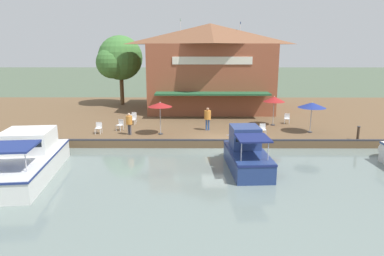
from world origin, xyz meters
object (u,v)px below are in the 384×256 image
object	(u,v)px
mooring_post	(358,133)
tree_behind_restaurant	(118,59)
cafe_chair_back_row_seat	(133,119)
motorboat_second_along	(245,153)
person_mid_patio	(129,121)
cafe_chair_far_corner_seat	(99,127)
motorboat_distant_upstream	(27,158)
cafe_chair_mid_patio	(120,124)
waterfront_restaurant	(210,66)
patio_umbrella_back_row	(312,105)
cafe_chair_beside_entrance	(134,117)
patio_umbrella_far_corner	(160,105)
patio_umbrella_by_entrance	(274,99)
person_at_quay_edge	(208,116)
cafe_chair_facing_river	(287,118)
cafe_chair_under_first_umbrella	(263,129)

from	to	relation	value
mooring_post	tree_behind_restaurant	distance (m)	25.78
cafe_chair_back_row_seat	motorboat_second_along	world-z (taller)	motorboat_second_along
person_mid_patio	cafe_chair_far_corner_seat	bearing A→B (deg)	-98.28
person_mid_patio	motorboat_distant_upstream	xyz separation A→B (m)	(6.49, -4.55, -0.74)
cafe_chair_back_row_seat	cafe_chair_mid_patio	distance (m)	2.24
person_mid_patio	tree_behind_restaurant	bearing A→B (deg)	-165.54
waterfront_restaurant	patio_umbrella_back_row	xyz separation A→B (m)	(10.80, 7.22, -2.36)
cafe_chair_beside_entrance	mooring_post	distance (m)	17.81
patio_umbrella_far_corner	cafe_chair_mid_patio	distance (m)	3.95
patio_umbrella_by_entrance	cafe_chair_beside_entrance	size ratio (longest dim) A/B	2.90
tree_behind_restaurant	person_at_quay_edge	bearing A→B (deg)	36.84
tree_behind_restaurant	mooring_post	bearing A→B (deg)	51.93
patio_umbrella_back_row	cafe_chair_facing_river	distance (m)	3.73
cafe_chair_beside_entrance	tree_behind_restaurant	bearing A→B (deg)	-161.76
patio_umbrella_back_row	patio_umbrella_far_corner	distance (m)	11.42
tree_behind_restaurant	cafe_chair_under_first_umbrella	bearing A→B (deg)	43.50
motorboat_distant_upstream	motorboat_second_along	size ratio (longest dim) A/B	1.55
cafe_chair_back_row_seat	motorboat_distant_upstream	size ratio (longest dim) A/B	0.10
cafe_chair_mid_patio	person_mid_patio	bearing A→B (deg)	35.27
patio_umbrella_back_row	person_mid_patio	xyz separation A→B (m)	(0.77, -13.69, -1.09)
cafe_chair_far_corner_seat	motorboat_second_along	distance (m)	11.79
patio_umbrella_far_corner	mooring_post	xyz separation A→B (m)	(1.59, 14.01, -1.74)
cafe_chair_back_row_seat	tree_behind_restaurant	world-z (taller)	tree_behind_restaurant
waterfront_restaurant	motorboat_second_along	xyz separation A→B (m)	(17.13, 1.33, -4.16)
cafe_chair_back_row_seat	person_at_quay_edge	distance (m)	6.60
patio_umbrella_back_row	mooring_post	world-z (taller)	patio_umbrella_back_row
cafe_chair_beside_entrance	motorboat_second_along	bearing A→B (deg)	39.39
cafe_chair_far_corner_seat	mooring_post	size ratio (longest dim) A/B	0.87
patio_umbrella_back_row	cafe_chair_under_first_umbrella	xyz separation A→B (m)	(0.87, -3.80, -1.64)
patio_umbrella_far_corner	person_at_quay_edge	world-z (taller)	patio_umbrella_far_corner
patio_umbrella_by_entrance	cafe_chair_facing_river	size ratio (longest dim) A/B	2.90
cafe_chair_under_first_umbrella	mooring_post	size ratio (longest dim) A/B	0.87
cafe_chair_beside_entrance	mooring_post	xyz separation A→B (m)	(5.97, 16.78, 0.02)
cafe_chair_back_row_seat	mooring_post	distance (m)	17.40
person_mid_patio	mooring_post	distance (m)	16.38
person_at_quay_edge	cafe_chair_back_row_seat	bearing A→B (deg)	-108.54
motorboat_second_along	mooring_post	distance (m)	9.45
patio_umbrella_by_entrance	person_at_quay_edge	world-z (taller)	patio_umbrella_by_entrance
patio_umbrella_back_row	person_at_quay_edge	bearing A→B (deg)	-95.11
person_at_quay_edge	person_mid_patio	world-z (taller)	person_at_quay_edge
cafe_chair_facing_river	cafe_chair_far_corner_seat	size ratio (longest dim) A/B	1.00
cafe_chair_mid_patio	person_mid_patio	distance (m)	1.81
cafe_chair_under_first_umbrella	tree_behind_restaurant	distance (m)	20.23
cafe_chair_far_corner_seat	motorboat_second_along	world-z (taller)	motorboat_second_along
cafe_chair_facing_river	patio_umbrella_by_entrance	bearing A→B (deg)	-62.89
tree_behind_restaurant	cafe_chair_far_corner_seat	bearing A→B (deg)	5.18
person_mid_patio	cafe_chair_under_first_umbrella	bearing A→B (deg)	89.40
patio_umbrella_back_row	person_mid_patio	world-z (taller)	patio_umbrella_back_row
patio_umbrella_back_row	motorboat_second_along	world-z (taller)	patio_umbrella_back_row
patio_umbrella_back_row	motorboat_second_along	bearing A→B (deg)	-42.98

